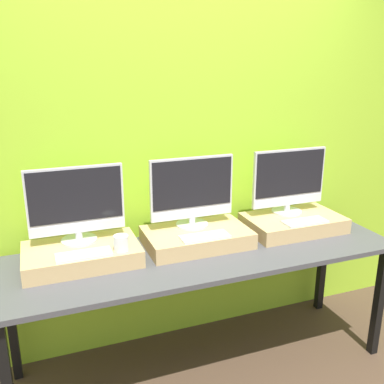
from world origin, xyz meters
TOP-DOWN VIEW (x-y plane):
  - wall_back at (0.00, 0.78)m, footprint 8.00×0.04m
  - workbench at (0.00, 0.35)m, footprint 2.34×0.71m
  - wooden_riser_left at (-0.69, 0.46)m, footprint 0.63×0.39m
  - monitor_left at (-0.69, 0.54)m, footprint 0.53×0.20m
  - keyboard_left at (-0.69, 0.33)m, footprint 0.29×0.11m
  - mug at (-0.49, 0.33)m, footprint 0.08×0.08m
  - wooden_riser_center at (0.00, 0.46)m, footprint 0.63×0.39m
  - monitor_center at (0.00, 0.54)m, footprint 0.53×0.20m
  - keyboard_center at (0.00, 0.33)m, footprint 0.29×0.11m
  - wooden_riser_right at (0.69, 0.46)m, footprint 0.63×0.39m
  - monitor_right at (0.69, 0.54)m, footprint 0.53×0.20m
  - keyboard_right at (0.69, 0.33)m, footprint 0.29×0.11m

SIDE VIEW (x-z plane):
  - workbench at x=0.00m, z-range 0.33..1.12m
  - wooden_riser_left at x=-0.69m, z-range 0.79..0.89m
  - wooden_riser_center at x=0.00m, z-range 0.79..0.89m
  - wooden_riser_right at x=0.69m, z-range 0.79..0.89m
  - keyboard_left at x=-0.69m, z-range 0.89..0.91m
  - keyboard_center at x=0.00m, z-range 0.89..0.91m
  - keyboard_right at x=0.69m, z-range 0.89..0.91m
  - mug at x=-0.49m, z-range 0.89..0.98m
  - monitor_left at x=-0.69m, z-range 0.90..1.33m
  - monitor_center at x=0.00m, z-range 0.90..1.33m
  - monitor_right at x=0.69m, z-range 0.90..1.33m
  - wall_back at x=0.00m, z-range 0.00..2.60m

